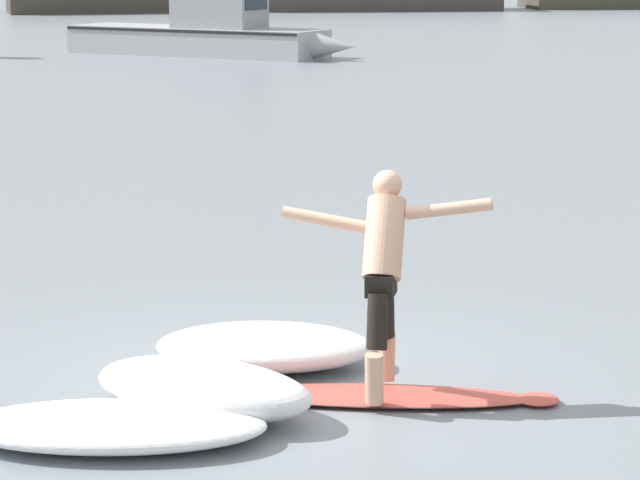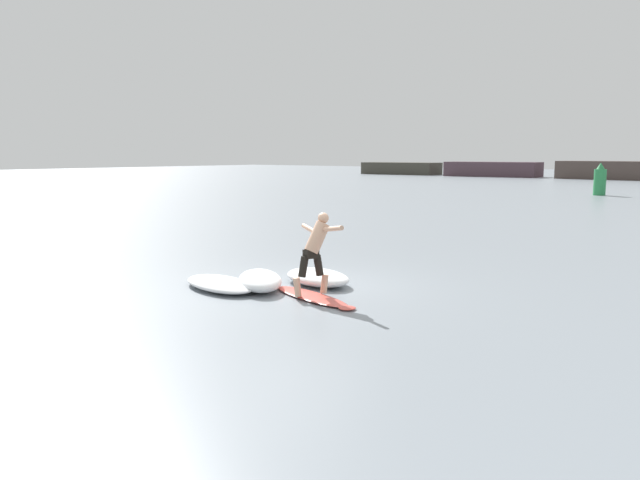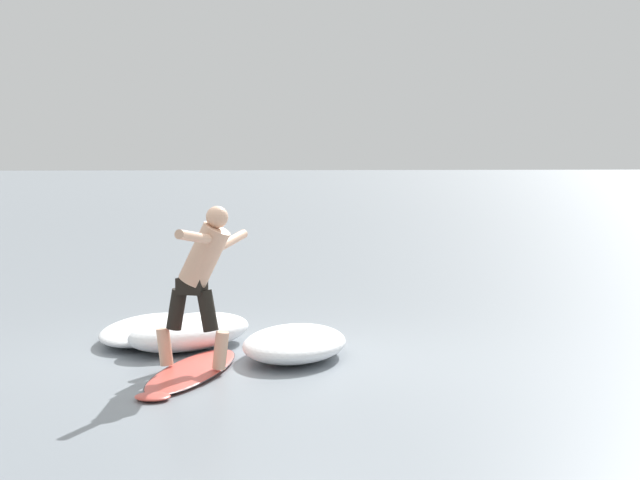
% 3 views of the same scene
% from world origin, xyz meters
% --- Properties ---
extents(ground_plane, '(200.00, 200.00, 0.00)m').
position_xyz_m(ground_plane, '(0.00, 0.00, 0.00)').
color(ground_plane, gray).
extents(surfboard, '(2.43, 1.17, 0.20)m').
position_xyz_m(surfboard, '(0.73, -0.66, 0.03)').
color(surfboard, '#E05347').
rests_on(surfboard, ground).
extents(surfer, '(1.46, 0.94, 1.58)m').
position_xyz_m(surfer, '(0.73, -0.55, 0.99)').
color(surfer, '#DAA787').
rests_on(surfer, surfboard).
extents(channel_marker_buoy, '(0.78, 0.78, 2.16)m').
position_xyz_m(channel_marker_buoy, '(-3.20, 34.22, 0.98)').
color(channel_marker_buoy, '#288447').
rests_on(channel_marker_buoy, ground).
extents(wave_foam_at_tail, '(2.23, 1.42, 0.22)m').
position_xyz_m(wave_foam_at_tail, '(-1.27, -1.21, 0.11)').
color(wave_foam_at_tail, white).
rests_on(wave_foam_at_tail, ground).
extents(wave_foam_at_nose, '(1.85, 1.76, 0.38)m').
position_xyz_m(wave_foam_at_nose, '(-0.61, -0.72, 0.19)').
color(wave_foam_at_nose, white).
rests_on(wave_foam_at_nose, ground).
extents(wave_foam_beside, '(1.90, 1.44, 0.32)m').
position_xyz_m(wave_foam_beside, '(0.01, 0.39, 0.16)').
color(wave_foam_beside, white).
rests_on(wave_foam_beside, ground).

